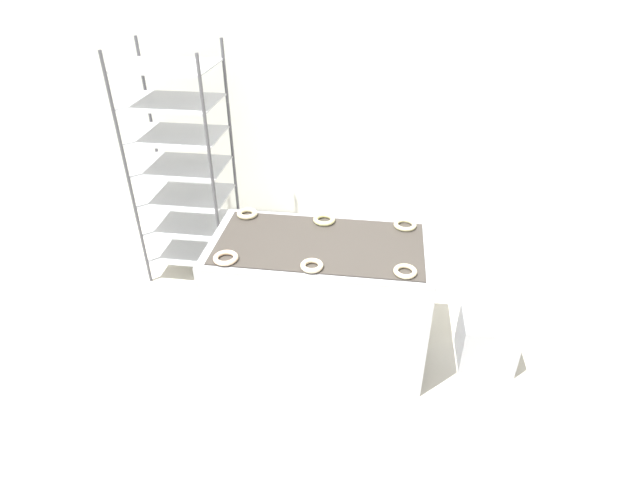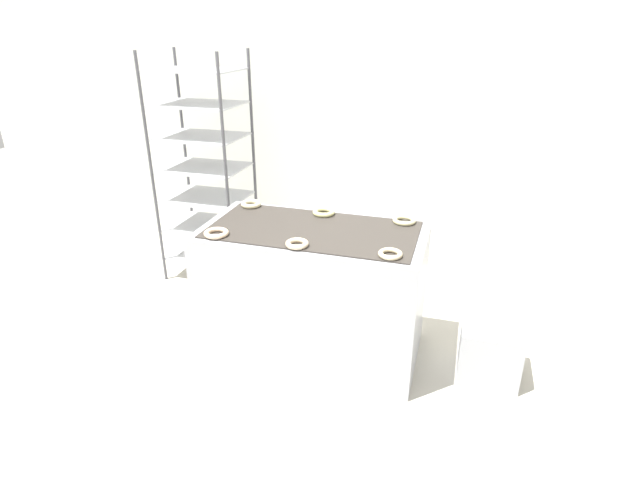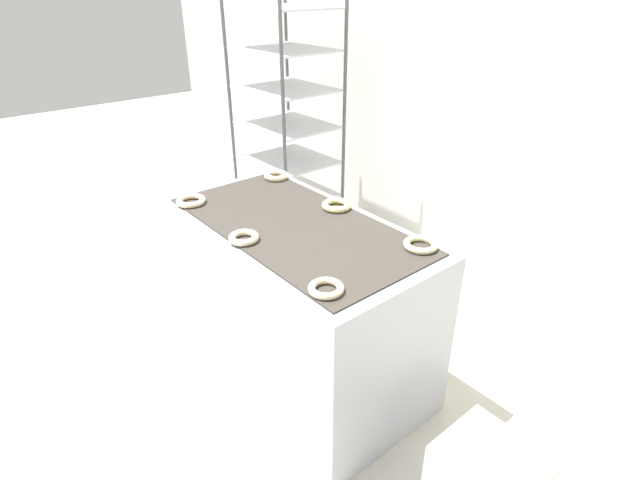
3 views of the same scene
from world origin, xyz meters
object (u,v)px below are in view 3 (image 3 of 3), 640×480
fryer_machine (297,301)px  baking_rack_cart (287,125)px  donut_near_left (191,201)px  donut_near_center (244,238)px  donut_far_left (276,176)px  donut_far_center (336,205)px  donut_near_right (326,288)px  donut_far_right (421,245)px

fryer_machine → baking_rack_cart: size_ratio=0.74×
donut_near_left → donut_near_center: (0.51, -0.01, 0.00)m
donut_near_center → donut_far_left: size_ratio=0.96×
donut_far_left → donut_far_center: 0.52m
donut_near_left → donut_near_right: 1.04m
donut_far_center → donut_near_right: bearing=-44.4°
donut_near_right → donut_near_left: bearing=-179.5°
donut_near_left → donut_far_center: size_ratio=1.01×
baking_rack_cart → donut_far_right: 1.80m
fryer_machine → donut_near_left: 0.73m
donut_near_left → donut_near_right: bearing=0.5°
baking_rack_cart → donut_far_right: size_ratio=12.61×
donut_far_left → donut_far_center: size_ratio=0.95×
donut_near_center → donut_near_right: bearing=2.0°
donut_near_center → fryer_machine: bearing=87.9°
donut_near_center → donut_far_center: (0.00, 0.53, 0.00)m
baking_rack_cart → donut_near_center: 1.61m
baking_rack_cart → donut_far_left: 0.86m
fryer_machine → donut_far_right: (0.52, 0.27, 0.45)m
donut_near_right → donut_far_center: donut_far_center is taller
donut_near_left → donut_near_center: same height
donut_near_right → donut_near_center: bearing=-178.0°
fryer_machine → donut_far_left: (-0.53, 0.27, 0.45)m
donut_far_left → donut_near_right: bearing=-26.6°
baking_rack_cart → donut_near_right: size_ratio=13.89×
donut_near_center → donut_far_center: bearing=89.8°
donut_far_right → baking_rack_cart: bearing=161.7°
donut_far_left → donut_far_right: bearing=-0.2°
fryer_machine → donut_far_right: 0.74m
donut_far_right → donut_far_center: bearing=-179.4°
baking_rack_cart → donut_far_left: bearing=-40.5°
donut_far_left → donut_near_left: bearing=-88.7°
donut_near_left → donut_far_center: bearing=45.6°
donut_near_right → fryer_machine: bearing=154.0°
donut_near_center → donut_near_right: 0.53m
donut_near_right → donut_far_left: 1.17m
donut_far_left → donut_far_center: bearing=-1.0°
donut_far_center → donut_near_center: bearing=-90.2°
baking_rack_cart → donut_near_left: (0.67, -1.09, -0.06)m
baking_rack_cart → donut_near_center: bearing=-43.1°
donut_near_right → donut_far_left: (-1.05, 0.52, 0.00)m
donut_far_left → donut_far_center: (0.52, -0.01, -0.00)m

